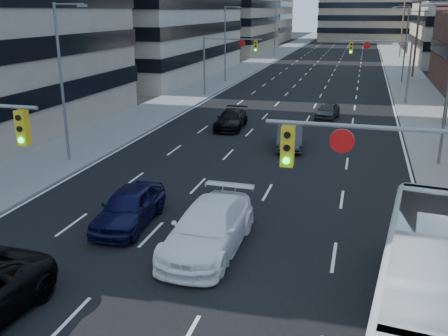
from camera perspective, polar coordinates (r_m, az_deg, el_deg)
The scene contains 21 objects.
road_surface at distance 135.22m, azimuth 13.30°, elevation 13.57°, with size 18.00×300.00×0.02m, color black.
sidewalk_left at distance 136.20m, azimuth 8.33°, elevation 13.90°, with size 5.00×300.00×0.15m, color slate.
sidewalk_right at distance 135.20m, azimuth 18.29°, elevation 13.20°, with size 5.00×300.00×0.15m, color slate.
office_left_far at distance 108.99m, azimuth -0.49°, elevation 17.35°, with size 20.00×30.00×16.00m, color gray.
bg_block_left at distance 148.73m, azimuth 2.39°, elevation 18.20°, with size 24.00×24.00×20.00m, color #ADA089.
signal_near_right at distance 13.61m, azimuth 21.25°, elevation -2.03°, with size 6.59×0.33×6.00m.
signal_far_left at distance 51.80m, azimuth 0.22°, elevation 12.89°, with size 6.09×0.33×6.00m.
signal_far_right at distance 50.03m, azimuth 17.84°, elevation 11.89°, with size 6.09×0.33×6.00m.
utility_pole_midblock at distance 71.15m, azimuth 21.21°, elevation 14.24°, with size 2.20×0.28×11.00m.
utility_pole_distant at distance 101.05m, azimuth 19.73°, elevation 15.08°, with size 2.20×0.28×11.00m.
streetlight_left_near at distance 29.86m, azimuth -17.87°, elevation 9.96°, with size 2.03×0.22×9.00m.
streetlight_left_mid at distance 62.08m, azimuth 0.28°, elevation 14.38°, with size 2.03×0.22×9.00m.
streetlight_left_far at distance 96.26m, azimuth 5.95°, elevation 15.46°, with size 2.03×0.22×9.00m.
streetlight_right_near at distance 30.36m, azimuth 24.12°, elevation 9.40°, with size 2.03×0.22×9.00m.
streetlight_right_far at distance 65.06m, azimuth 19.92°, elevation 13.51°, with size 2.03×0.22×9.00m.
white_van at distance 18.70m, azimuth -1.78°, elevation -6.86°, with size 2.44×6.00×1.74m, color white.
transit_bus at distance 14.72m, azimuth 22.48°, elevation -12.80°, with size 2.52×10.76×3.00m, color white.
sedan_blue at distance 21.15m, azimuth -10.78°, elevation -4.37°, with size 1.91×4.74×1.61m, color black.
sedan_grey_center at distance 32.77m, azimuth 7.50°, elevation 3.61°, with size 1.59×4.57×1.51m, color #313134.
sedan_black_far at distance 37.85m, azimuth 0.82°, elevation 5.58°, with size 1.95×4.79×1.39m, color black.
sedan_grey_right at distance 42.13m, azimuth 11.76°, elevation 6.41°, with size 1.56×3.88×1.32m, color #2F2F31.
Camera 1 is at (5.88, -4.81, 8.64)m, focal length 40.00 mm.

